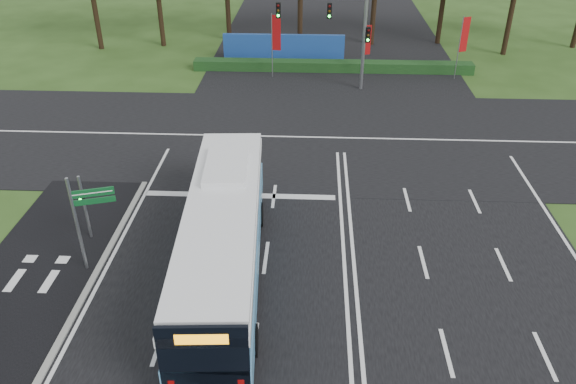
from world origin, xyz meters
name	(u,v)px	position (x,y,z in m)	size (l,w,h in m)	color
ground	(344,260)	(0.00, 0.00, 0.00)	(120.00, 120.00, 0.00)	#2A4617
road_main	(344,260)	(0.00, 0.00, 0.02)	(20.00, 120.00, 0.04)	black
road_cross	(336,138)	(0.00, 12.00, 0.03)	(120.00, 14.00, 0.05)	black
bike_path	(21,298)	(-12.50, -3.00, 0.03)	(5.00, 18.00, 0.06)	black
kerb_strip	(82,300)	(-10.10, -3.00, 0.06)	(0.25, 18.00, 0.12)	gray
city_bus	(223,238)	(-4.81, -1.26, 1.88)	(3.52, 13.12, 3.73)	#5BA0D3
pedestrian_signal	(84,206)	(-11.20, 1.08, 1.71)	(0.26, 0.41, 3.13)	gray
street_sign	(84,213)	(-10.26, -0.96, 2.68)	(1.61, 0.57, 4.29)	gray
banner_flag_left	(275,37)	(-4.40, 22.77, 3.15)	(0.71, 0.18, 4.84)	gray
banner_flag_mid	(366,43)	(2.40, 23.08, 2.68)	(0.59, 0.18, 4.09)	gray
banner_flag_right	(463,39)	(9.51, 23.09, 3.10)	(0.66, 0.32, 4.77)	gray
traffic_light_gantry	(339,25)	(0.21, 20.50, 4.66)	(8.41, 0.28, 7.00)	gray
hedge	(332,66)	(0.00, 24.50, 0.40)	(22.00, 1.20, 0.80)	#123313
blue_hoarding	(284,48)	(-4.00, 27.00, 1.10)	(10.00, 0.30, 2.20)	#1B4496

